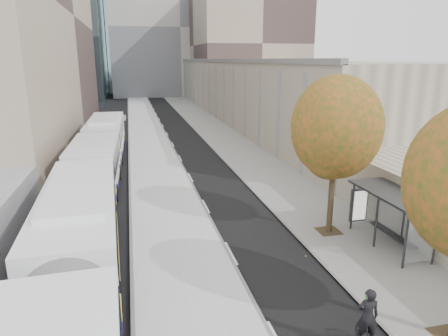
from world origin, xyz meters
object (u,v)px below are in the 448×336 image
object	(u,v)px
cyclist	(366,331)
bus_far	(102,146)
bus_near	(71,281)
bus_shelter	(397,201)
distant_car	(118,118)

from	to	relation	value
cyclist	bus_far	bearing A→B (deg)	124.68
bus_near	cyclist	xyz separation A→B (m)	(8.23, -3.05, -0.96)
bus_shelter	cyclist	world-z (taller)	bus_shelter
bus_shelter	bus_near	world-z (taller)	bus_near
bus_far	cyclist	size ratio (longest dim) A/B	8.90
bus_shelter	bus_far	world-z (taller)	bus_far
distant_car	cyclist	bearing A→B (deg)	-64.76
bus_shelter	cyclist	xyz separation A→B (m)	(-5.13, -5.96, -1.38)
bus_far	bus_shelter	bearing A→B (deg)	-50.81
bus_near	distant_car	world-z (taller)	bus_near
bus_shelter	bus_far	bearing A→B (deg)	128.00
cyclist	bus_near	bearing A→B (deg)	174.44
bus_far	distant_car	world-z (taller)	bus_far
bus_near	bus_far	world-z (taller)	bus_near
distant_car	bus_far	bearing A→B (deg)	-75.75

